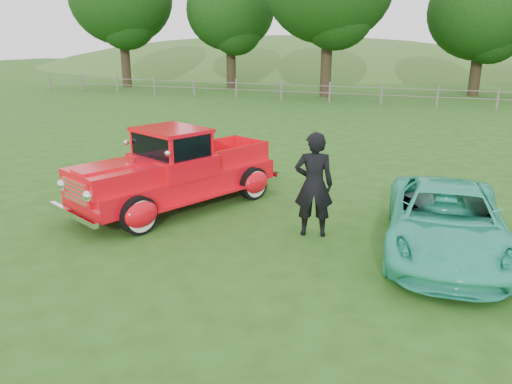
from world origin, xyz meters
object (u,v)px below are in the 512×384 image
(tree_mid_west, at_px, (230,11))
(tree_near_east, at_px, (483,11))
(teal_sedan, at_px, (446,221))
(man, at_px, (314,185))
(red_pickup, at_px, (175,172))

(tree_mid_west, distance_m, tree_near_east, 17.03)
(tree_mid_west, xyz_separation_m, tree_near_east, (17.00, 1.00, -0.30))
(tree_near_east, distance_m, teal_sedan, 27.95)
(tree_near_east, distance_m, man, 28.12)
(red_pickup, xyz_separation_m, man, (3.29, -0.55, 0.21))
(red_pickup, relative_size, teal_sedan, 1.24)
(tree_mid_west, distance_m, teal_sedan, 31.32)
(red_pickup, bearing_deg, tree_mid_west, 134.92)
(red_pickup, distance_m, man, 3.34)
(tree_mid_west, relative_size, man, 4.22)
(tree_near_east, relative_size, teal_sedan, 1.96)
(teal_sedan, bearing_deg, tree_mid_west, 115.96)
(tree_near_east, height_order, red_pickup, tree_near_east)
(man, bearing_deg, tree_near_east, -113.20)
(tree_mid_west, relative_size, red_pickup, 1.61)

